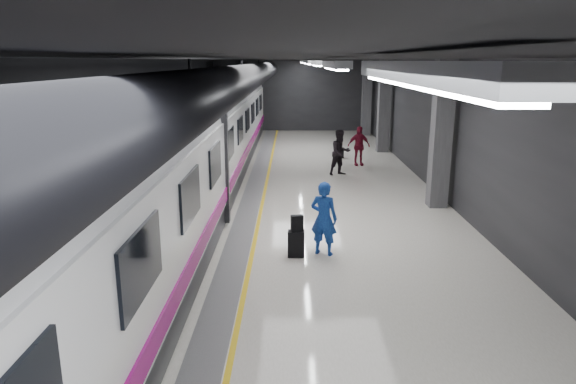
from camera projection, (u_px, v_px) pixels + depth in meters
ground at (292, 225)px, 14.27m from camera, size 40.00×40.00×0.00m
platform_hall at (282, 94)px, 14.32m from camera, size 10.02×40.02×4.51m
train at (171, 152)px, 13.78m from camera, size 3.05×38.00×4.05m
traveler_main at (324, 218)px, 11.95m from camera, size 0.76×0.63×1.77m
suitcase_main at (296, 244)px, 11.94m from camera, size 0.39×0.26×0.63m
shoulder_bag at (297, 223)px, 11.83m from camera, size 0.31×0.21×0.37m
traveler_far_a at (340, 153)px, 20.33m from camera, size 1.10×1.01×1.82m
traveler_far_b at (359, 146)px, 22.26m from camera, size 1.06×0.61×1.71m
suitcase_far at (340, 153)px, 24.14m from camera, size 0.35×0.24×0.48m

